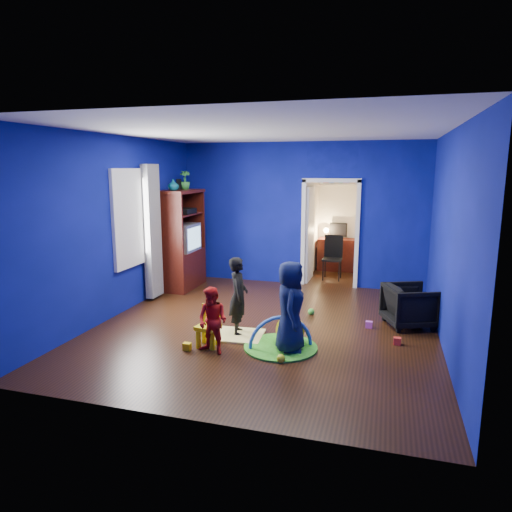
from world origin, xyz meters
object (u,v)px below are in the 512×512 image
(tv_armoire, at_px, (182,239))
(study_desk, at_px, (337,254))
(child_black, at_px, (238,296))
(kid_chair, at_px, (208,329))
(hopper_ball, at_px, (290,330))
(child_navy, at_px, (290,307))
(crt_tv, at_px, (184,238))
(play_mat, at_px, (281,347))
(folding_chair, at_px, (332,259))
(vase, at_px, (173,185))
(toddler_red, at_px, (213,321))
(armchair, at_px, (410,306))

(tv_armoire, distance_m, study_desk, 3.79)
(child_black, bearing_deg, kid_chair, 138.68)
(hopper_ball, height_order, study_desk, study_desk)
(child_navy, relative_size, study_desk, 1.38)
(crt_tv, relative_size, hopper_ball, 1.76)
(crt_tv, relative_size, kid_chair, 1.40)
(child_navy, bearing_deg, play_mat, 56.93)
(kid_chair, bearing_deg, folding_chair, 85.90)
(child_navy, xyz_separation_m, vase, (-2.77, 2.32, 1.46))
(vase, bearing_deg, child_navy, -40.01)
(toddler_red, xyz_separation_m, folding_chair, (1.00, 4.48, 0.02))
(tv_armoire, bearing_deg, vase, -90.00)
(play_mat, bearing_deg, child_black, 153.49)
(child_navy, distance_m, toddler_red, 1.02)
(child_navy, bearing_deg, study_desk, -11.44)
(kid_chair, xyz_separation_m, study_desk, (1.15, 5.24, 0.12))
(toddler_red, distance_m, hopper_ball, 1.11)
(play_mat, bearing_deg, tv_armoire, 135.70)
(crt_tv, xyz_separation_m, study_desk, (2.78, 2.46, -0.65))
(study_desk, distance_m, folding_chair, 0.96)
(toddler_red, bearing_deg, child_black, 95.69)
(tv_armoire, relative_size, hopper_ball, 4.93)
(vase, relative_size, tv_armoire, 0.11)
(child_navy, bearing_deg, folding_chair, -11.58)
(crt_tv, bearing_deg, play_mat, -44.74)
(armchair, bearing_deg, toddler_red, 103.78)
(armchair, height_order, play_mat, armchair)
(toddler_red, height_order, study_desk, toddler_red)
(play_mat, bearing_deg, toddler_red, -153.38)
(tv_armoire, xyz_separation_m, study_desk, (2.82, 2.46, -0.60))
(child_black, relative_size, vase, 5.32)
(play_mat, distance_m, folding_chair, 4.10)
(play_mat, bearing_deg, kid_chair, -167.87)
(toddler_red, bearing_deg, child_navy, 33.48)
(toddler_red, relative_size, kid_chair, 1.76)
(child_black, distance_m, vase, 3.10)
(kid_chair, relative_size, folding_chair, 0.54)
(armchair, xyz_separation_m, hopper_ball, (-1.60, -1.21, -0.12))
(child_navy, distance_m, vase, 3.90)
(child_navy, bearing_deg, vase, 39.13)
(child_black, height_order, child_navy, child_navy)
(child_navy, xyz_separation_m, toddler_red, (-0.95, -0.35, -0.17))
(study_desk, bearing_deg, vase, -135.57)
(folding_chair, bearing_deg, play_mat, -92.65)
(child_black, relative_size, crt_tv, 1.63)
(vase, xyz_separation_m, hopper_ball, (2.72, -2.07, -1.87))
(armchair, xyz_separation_m, play_mat, (-1.69, -1.40, -0.31))
(study_desk, bearing_deg, toddler_red, -100.42)
(child_black, relative_size, play_mat, 1.15)
(toddler_red, bearing_deg, folding_chair, 90.58)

